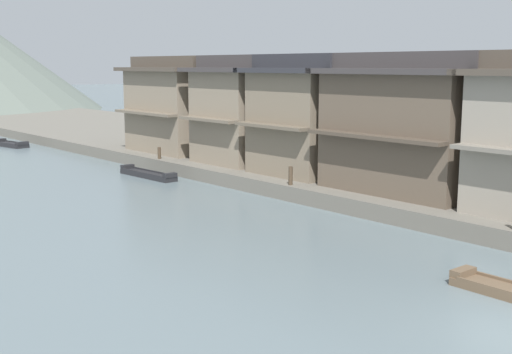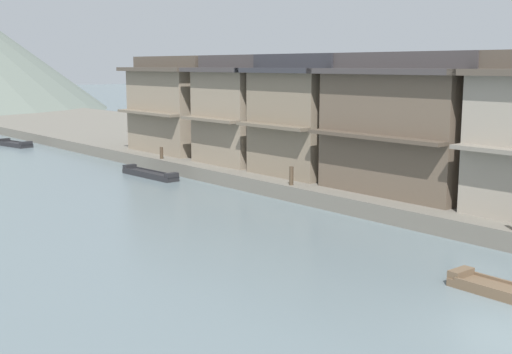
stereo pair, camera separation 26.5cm
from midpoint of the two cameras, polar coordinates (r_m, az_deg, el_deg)
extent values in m
cube|color=#6B665B|center=(47.99, -1.68, 2.48)|extent=(18.00, 110.00, 0.73)
cube|color=brown|center=(20.45, 17.02, -7.81)|extent=(0.87, 0.37, 0.21)
cube|color=#232326|center=(55.53, -20.47, 2.60)|extent=(1.71, 3.70, 0.26)
cube|color=#232326|center=(56.91, -21.31, 2.96)|extent=(1.03, 0.53, 0.24)
cube|color=#232326|center=(54.10, -19.61, 2.75)|extent=(1.03, 0.53, 0.24)
cube|color=#232326|center=(55.26, -20.93, 2.73)|extent=(0.63, 3.03, 0.08)
cube|color=#232326|center=(55.76, -20.03, 2.83)|extent=(0.63, 3.03, 0.08)
cube|color=#232326|center=(38.25, -9.47, 0.17)|extent=(1.07, 4.61, 0.26)
cube|color=#232326|center=(39.99, -11.18, 0.88)|extent=(0.77, 0.40, 0.23)
cube|color=#232326|center=(36.47, -7.62, 0.15)|extent=(0.77, 0.40, 0.23)
cube|color=#232326|center=(38.02, -9.96, 0.36)|extent=(0.28, 4.07, 0.08)
cube|color=#232326|center=(38.43, -9.01, 0.48)|extent=(0.28, 4.07, 0.08)
cube|color=brown|center=(30.41, 13.04, 3.73)|extent=(4.80, 7.00, 5.20)
cube|color=#4D4135|center=(28.26, 9.68, 3.42)|extent=(0.70, 7.00, 0.16)
cube|color=#3D3838|center=(30.26, 13.24, 8.86)|extent=(5.70, 7.90, 0.24)
cube|color=#3D3838|center=(30.26, 13.28, 9.75)|extent=(2.88, 7.90, 0.70)
cube|color=#7F705B|center=(34.44, 4.11, 4.62)|extent=(4.22, 4.82, 5.20)
cube|color=brown|center=(32.78, 1.01, 4.39)|extent=(0.70, 4.82, 0.16)
cube|color=#2D2D33|center=(34.32, 4.16, 9.14)|extent=(5.12, 5.72, 0.24)
cube|color=#2D2D33|center=(34.31, 4.17, 9.93)|extent=(2.53, 5.72, 0.70)
cube|color=gray|center=(38.46, -1.29, 5.16)|extent=(4.44, 4.66, 5.20)
cube|color=#6E6151|center=(36.91, -4.41, 4.94)|extent=(0.70, 4.66, 0.16)
cube|color=#3D3838|center=(38.34, -1.31, 9.21)|extent=(5.34, 5.56, 0.24)
cube|color=#3D3838|center=(38.34, -1.31, 9.91)|extent=(2.66, 5.56, 0.70)
cube|color=gray|center=(43.83, -6.95, 5.63)|extent=(4.23, 6.46, 5.20)
cube|color=#6E6151|center=(42.53, -9.74, 5.45)|extent=(0.70, 6.46, 0.16)
cube|color=#4C4238|center=(43.73, -7.03, 9.19)|extent=(5.13, 7.36, 0.24)
cube|color=#4C4238|center=(43.73, -7.04, 9.80)|extent=(2.54, 7.36, 0.70)
cylinder|color=#473828|center=(31.21, 2.75, 0.11)|extent=(0.20, 0.20, 0.87)
cylinder|color=#473828|center=(40.38, -8.50, 2.06)|extent=(0.20, 0.20, 0.70)
camera|label=1|loc=(0.13, -90.28, -0.05)|focal=46.52mm
camera|label=2|loc=(0.13, 89.72, 0.05)|focal=46.52mm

